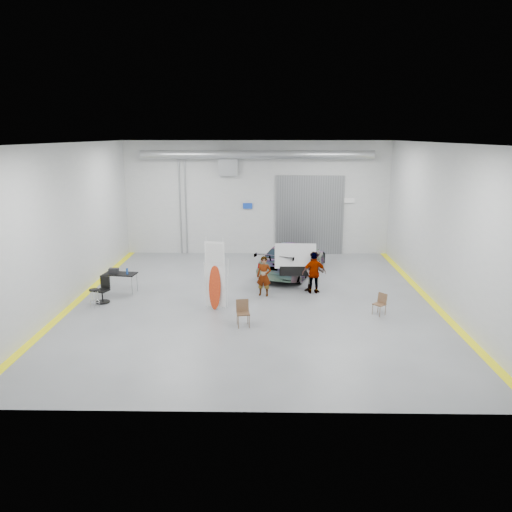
{
  "coord_description": "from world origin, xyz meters",
  "views": [
    {
      "loc": [
        0.4,
        -18.42,
        6.3
      ],
      "look_at": [
        0.06,
        1.21,
        1.5
      ],
      "focal_mm": 35.0,
      "sensor_mm": 36.0,
      "label": 1
    }
  ],
  "objects_px": {
    "person_c": "(314,273)",
    "folding_chair_far": "(379,308)",
    "person_a": "(264,276)",
    "office_chair": "(103,291)",
    "folding_chair_near": "(243,318)",
    "work_table": "(118,273)",
    "sedan_car": "(293,258)",
    "surfboard_display": "(216,281)",
    "shop_stool": "(94,298)",
    "person_b": "(315,272)"
  },
  "relations": [
    {
      "from": "work_table",
      "to": "surfboard_display",
      "type": "bearing_deg",
      "value": -24.72
    },
    {
      "from": "shop_stool",
      "to": "office_chair",
      "type": "distance_m",
      "value": 0.61
    },
    {
      "from": "person_a",
      "to": "shop_stool",
      "type": "relative_size",
      "value": 2.26
    },
    {
      "from": "person_a",
      "to": "person_b",
      "type": "relative_size",
      "value": 0.95
    },
    {
      "from": "person_c",
      "to": "shop_stool",
      "type": "distance_m",
      "value": 8.58
    },
    {
      "from": "person_c",
      "to": "folding_chair_near",
      "type": "distance_m",
      "value": 4.61
    },
    {
      "from": "work_table",
      "to": "office_chair",
      "type": "height_order",
      "value": "work_table"
    },
    {
      "from": "sedan_car",
      "to": "folding_chair_near",
      "type": "relative_size",
      "value": 5.66
    },
    {
      "from": "shop_stool",
      "to": "office_chair",
      "type": "xyz_separation_m",
      "value": [
        0.12,
        0.6,
        0.08
      ]
    },
    {
      "from": "person_c",
      "to": "office_chair",
      "type": "relative_size",
      "value": 1.69
    },
    {
      "from": "person_b",
      "to": "surfboard_display",
      "type": "distance_m",
      "value": 4.37
    },
    {
      "from": "folding_chair_far",
      "to": "folding_chair_near",
      "type": "bearing_deg",
      "value": -117.39
    },
    {
      "from": "sedan_car",
      "to": "shop_stool",
      "type": "xyz_separation_m",
      "value": [
        -7.64,
        -4.85,
        -0.38
      ]
    },
    {
      "from": "person_b",
      "to": "shop_stool",
      "type": "xyz_separation_m",
      "value": [
        -8.38,
        -2.03,
        -0.49
      ]
    },
    {
      "from": "person_a",
      "to": "folding_chair_near",
      "type": "height_order",
      "value": "person_a"
    },
    {
      "from": "person_a",
      "to": "folding_chair_near",
      "type": "xyz_separation_m",
      "value": [
        -0.69,
        -3.32,
        -0.53
      ]
    },
    {
      "from": "person_c",
      "to": "surfboard_display",
      "type": "height_order",
      "value": "surfboard_display"
    },
    {
      "from": "person_a",
      "to": "person_b",
      "type": "bearing_deg",
      "value": 26.17
    },
    {
      "from": "folding_chair_near",
      "to": "person_a",
      "type": "bearing_deg",
      "value": 68.5
    },
    {
      "from": "office_chair",
      "to": "shop_stool",
      "type": "bearing_deg",
      "value": -79.72
    },
    {
      "from": "sedan_car",
      "to": "office_chair",
      "type": "xyz_separation_m",
      "value": [
        -7.52,
        -4.26,
        -0.29
      ]
    },
    {
      "from": "person_c",
      "to": "office_chair",
      "type": "bearing_deg",
      "value": 3.65
    },
    {
      "from": "person_c",
      "to": "folding_chair_near",
      "type": "height_order",
      "value": "person_c"
    },
    {
      "from": "surfboard_display",
      "to": "office_chair",
      "type": "xyz_separation_m",
      "value": [
        -4.45,
        0.69,
        -0.66
      ]
    },
    {
      "from": "surfboard_display",
      "to": "shop_stool",
      "type": "relative_size",
      "value": 3.81
    },
    {
      "from": "person_b",
      "to": "person_c",
      "type": "relative_size",
      "value": 1.0
    },
    {
      "from": "person_c",
      "to": "office_chair",
      "type": "height_order",
      "value": "person_c"
    },
    {
      "from": "office_chair",
      "to": "work_table",
      "type": "bearing_deg",
      "value": 98.84
    },
    {
      "from": "folding_chair_far",
      "to": "person_c",
      "type": "bearing_deg",
      "value": 178.71
    },
    {
      "from": "person_b",
      "to": "person_a",
      "type": "bearing_deg",
      "value": -148.92
    },
    {
      "from": "surfboard_display",
      "to": "office_chair",
      "type": "relative_size",
      "value": 2.71
    },
    {
      "from": "shop_stool",
      "to": "sedan_car",
      "type": "bearing_deg",
      "value": 32.43
    },
    {
      "from": "sedan_car",
      "to": "surfboard_display",
      "type": "distance_m",
      "value": 5.84
    },
    {
      "from": "sedan_car",
      "to": "office_chair",
      "type": "height_order",
      "value": "sedan_car"
    },
    {
      "from": "person_a",
      "to": "person_c",
      "type": "height_order",
      "value": "person_c"
    },
    {
      "from": "person_b",
      "to": "work_table",
      "type": "bearing_deg",
      "value": -160.8
    },
    {
      "from": "sedan_car",
      "to": "person_b",
      "type": "relative_size",
      "value": 3.0
    },
    {
      "from": "folding_chair_far",
      "to": "work_table",
      "type": "distance_m",
      "value": 10.34
    },
    {
      "from": "shop_stool",
      "to": "work_table",
      "type": "height_order",
      "value": "work_table"
    },
    {
      "from": "folding_chair_near",
      "to": "folding_chair_far",
      "type": "height_order",
      "value": "folding_chair_near"
    },
    {
      "from": "folding_chair_near",
      "to": "office_chair",
      "type": "xyz_separation_m",
      "value": [
        -5.5,
        2.38,
        0.16
      ]
    },
    {
      "from": "person_b",
      "to": "work_table",
      "type": "distance_m",
      "value": 7.98
    },
    {
      "from": "surfboard_display",
      "to": "work_table",
      "type": "distance_m",
      "value": 4.59
    },
    {
      "from": "office_chair",
      "to": "sedan_car",
      "type": "bearing_deg",
      "value": 51.45
    },
    {
      "from": "folding_chair_far",
      "to": "sedan_car",
      "type": "bearing_deg",
      "value": 166.07
    },
    {
      "from": "shop_stool",
      "to": "office_chair",
      "type": "bearing_deg",
      "value": 78.36
    },
    {
      "from": "folding_chair_far",
      "to": "office_chair",
      "type": "xyz_separation_m",
      "value": [
        -10.31,
        1.21,
        0.19
      ]
    },
    {
      "from": "person_c",
      "to": "folding_chair_far",
      "type": "xyz_separation_m",
      "value": [
        2.09,
        -2.51,
        -0.6
      ]
    },
    {
      "from": "sedan_car",
      "to": "folding_chair_near",
      "type": "distance_m",
      "value": 6.95
    },
    {
      "from": "person_c",
      "to": "folding_chair_far",
      "type": "bearing_deg",
      "value": 124.37
    }
  ]
}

